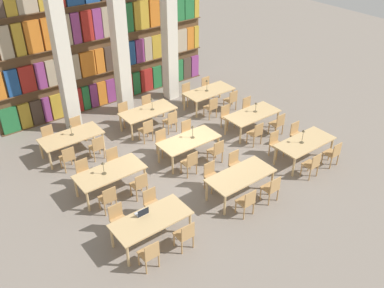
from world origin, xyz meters
The scene contains 58 objects.
ground_plane centered at (0.00, 0.00, 0.00)m, with size 40.00×40.00×0.00m, color gray.
bookshelf_bank centered at (0.03, 5.29, 2.73)m, with size 9.17×0.35×5.50m.
pillar_left centered at (-2.22, 4.14, 3.00)m, with size 0.48×0.48×6.00m.
pillar_center centered at (0.00, 4.14, 3.00)m, with size 0.48×0.48×6.00m.
pillar_right centered at (2.22, 4.14, 3.00)m, with size 0.48×0.48×6.00m.
reading_table_0 centered at (-3.04, -2.51, 0.66)m, with size 2.05×0.96×0.74m.
chair_0 centered at (-3.58, -3.27, 0.48)m, with size 0.42×0.40×0.88m.
chair_1 centered at (-3.58, -1.74, 0.48)m, with size 0.42×0.40×0.88m.
chair_2 centered at (-2.53, -3.27, 0.48)m, with size 0.42×0.40×0.88m.
chair_3 centered at (-2.53, -1.74, 0.48)m, with size 0.42×0.40×0.88m.
laptop centered at (-3.13, -2.22, 0.78)m, with size 0.32×0.22×0.21m.
reading_table_1 centered at (0.05, -2.52, 0.66)m, with size 2.05×0.96×0.74m.
chair_4 centered at (-0.41, -3.29, 0.48)m, with size 0.42×0.40×0.88m.
chair_5 centered at (-0.41, -1.76, 0.48)m, with size 0.42×0.40×0.88m.
chair_6 centered at (0.57, -3.29, 0.48)m, with size 0.42×0.40×0.88m.
chair_7 centered at (0.57, -1.76, 0.48)m, with size 0.42×0.40×0.88m.
reading_table_2 centered at (2.97, -2.46, 0.66)m, with size 2.05×0.96×0.74m.
chair_8 centered at (2.44, -3.23, 0.48)m, with size 0.42×0.40×0.88m.
chair_9 centered at (2.44, -1.70, 0.48)m, with size 0.42×0.40×0.88m.
chair_10 centered at (3.48, -3.23, 0.48)m, with size 0.42×0.40×0.88m.
chair_11 centered at (3.48, -1.70, 0.48)m, with size 0.42×0.40×0.88m.
desk_lamp_0 centered at (2.82, -2.44, 1.07)m, with size 0.14×0.14×0.49m.
reading_table_3 centered at (-2.91, -0.06, 0.66)m, with size 2.05×0.96×0.74m.
chair_12 centered at (-3.39, -0.83, 0.48)m, with size 0.42×0.40×0.88m.
chair_13 centered at (-3.39, 0.70, 0.48)m, with size 0.42×0.40×0.88m.
chair_14 centered at (-2.37, -0.83, 0.48)m, with size 0.42×0.40×0.88m.
chair_15 centered at (-2.37, 0.70, 0.48)m, with size 0.42×0.40×0.88m.
desk_lamp_1 centered at (-3.09, -0.06, 1.02)m, with size 0.14×0.14×0.42m.
reading_table_4 centered at (0.01, -0.06, 0.66)m, with size 2.05×0.96×0.74m.
chair_16 centered at (-0.52, -0.82, 0.48)m, with size 0.42×0.40×0.88m.
chair_17 centered at (-0.52, 0.70, 0.48)m, with size 0.42×0.40×0.88m.
chair_18 centered at (0.56, -0.82, 0.48)m, with size 0.42×0.40×0.88m.
chair_19 centered at (0.56, 0.70, 0.48)m, with size 0.42×0.40×0.88m.
desk_lamp_2 centered at (0.19, -0.04, 1.05)m, with size 0.14×0.14×0.46m.
reading_table_5 centered at (2.95, -0.03, 0.66)m, with size 2.05×0.96×0.74m.
chair_20 centered at (2.39, -0.80, 0.48)m, with size 0.42×0.40×0.88m.
chair_21 centered at (2.39, 0.73, 0.48)m, with size 0.42×0.40×0.88m.
chair_22 centered at (3.49, -0.80, 0.48)m, with size 0.42×0.40×0.88m.
chair_23 centered at (3.49, 0.73, 0.48)m, with size 0.42×0.40×0.88m.
desk_lamp_3 centered at (3.12, 0.00, 1.00)m, with size 0.14×0.14×0.39m.
reading_table_6 centered at (-2.97, 2.53, 0.66)m, with size 2.05×0.96×0.74m.
chair_24 centered at (-3.46, 1.76, 0.48)m, with size 0.42×0.40×0.88m.
chair_25 centered at (-3.46, 3.29, 0.48)m, with size 0.42×0.40×0.88m.
chair_26 centered at (-2.43, 1.76, 0.48)m, with size 0.42×0.40×0.88m.
chair_27 centered at (-2.43, 3.29, 0.48)m, with size 0.42×0.40×0.88m.
desk_lamp_4 centered at (-2.93, 2.56, 1.00)m, with size 0.14×0.14×0.39m.
reading_table_7 centered at (0.03, 2.48, 0.66)m, with size 2.05×0.96×0.74m.
chair_28 centered at (-0.53, 1.71, 0.48)m, with size 0.42×0.40×0.88m.
chair_29 centered at (-0.53, 3.24, 0.48)m, with size 0.42×0.40×0.88m.
chair_30 centered at (0.52, 1.71, 0.48)m, with size 0.42×0.40×0.88m.
chair_31 centered at (0.52, 3.24, 0.48)m, with size 0.42×0.40×0.88m.
desk_lamp_5 centered at (0.20, 2.44, 1.07)m, with size 0.14×0.14×0.49m.
reading_table_8 centered at (2.90, 2.42, 0.66)m, with size 2.05×0.96×0.74m.
chair_32 centered at (2.40, 1.66, 0.48)m, with size 0.42×0.40×0.88m.
chair_33 centered at (2.40, 3.18, 0.48)m, with size 0.42×0.40×0.88m.
chair_34 centered at (3.43, 1.66, 0.48)m, with size 0.42×0.40×0.88m.
chair_35 centered at (3.43, 3.18, 0.48)m, with size 0.42×0.40×0.88m.
desk_lamp_6 centered at (2.82, 2.46, 1.06)m, with size 0.14×0.14×0.48m.
Camera 1 is at (-7.14, -9.60, 8.18)m, focal length 40.00 mm.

